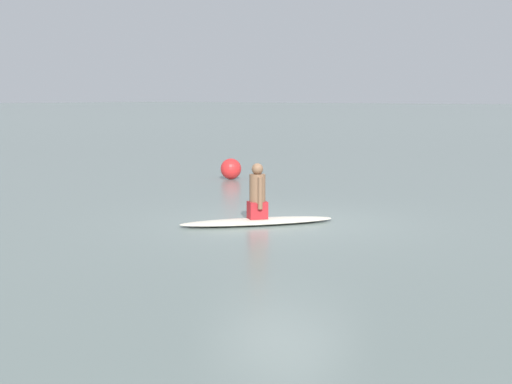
{
  "coord_description": "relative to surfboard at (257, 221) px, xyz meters",
  "views": [
    {
      "loc": [
        12.16,
        8.7,
        2.38
      ],
      "look_at": [
        0.63,
        -0.13,
        0.64
      ],
      "focal_mm": 56.93,
      "sensor_mm": 36.0,
      "label": 1
    }
  ],
  "objects": [
    {
      "name": "ground_plane",
      "position": [
        -0.39,
        0.29,
        -0.05
      ],
      "size": [
        400.0,
        400.0,
        0.0
      ],
      "primitive_type": "plane",
      "color": "slate"
    },
    {
      "name": "buoy_marker",
      "position": [
        -5.98,
        -5.51,
        0.24
      ],
      "size": [
        0.59,
        0.59,
        0.59
      ],
      "primitive_type": "sphere",
      "color": "red",
      "rests_on": "ground"
    },
    {
      "name": "surfboard",
      "position": [
        0.0,
        0.0,
        0.0
      ],
      "size": [
        2.77,
        2.27,
        0.11
      ],
      "primitive_type": "ellipsoid",
      "rotation": [
        0.0,
        0.0,
        -0.63
      ],
      "color": "silver",
      "rests_on": "ground"
    },
    {
      "name": "person_paddler",
      "position": [
        0.0,
        0.0,
        0.52
      ],
      "size": [
        0.44,
        0.42,
        1.03
      ],
      "rotation": [
        0.0,
        0.0,
        -0.63
      ],
      "color": "#A51E23",
      "rests_on": "surfboard"
    }
  ]
}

